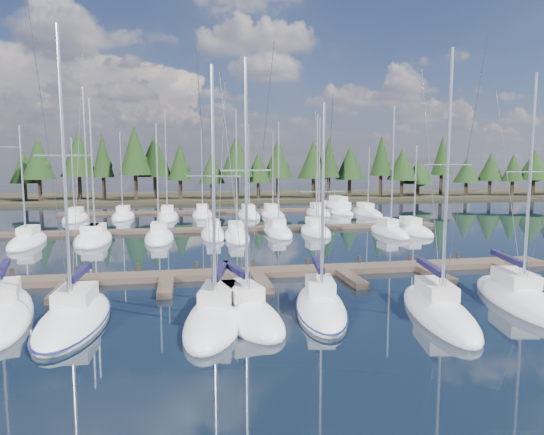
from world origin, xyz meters
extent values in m
plane|color=black|center=(0.00, 30.00, 0.00)|extent=(260.00, 260.00, 0.00)
cube|color=#2E2A19|center=(0.00, 90.00, 0.30)|extent=(220.00, 30.00, 0.60)
cube|color=#4E3E31|center=(0.00, 18.00, 0.20)|extent=(44.00, 2.00, 0.40)
cube|color=#4E3E31|center=(-12.00, 15.00, 0.20)|extent=(0.90, 4.00, 0.40)
cube|color=#4E3E31|center=(-6.00, 15.00, 0.20)|extent=(0.90, 4.00, 0.40)
cube|color=#4E3E31|center=(0.00, 15.00, 0.20)|extent=(0.90, 4.00, 0.40)
cube|color=#4E3E31|center=(6.00, 15.00, 0.20)|extent=(0.90, 4.00, 0.40)
cube|color=#4E3E31|center=(12.00, 15.00, 0.20)|extent=(0.90, 4.00, 0.40)
cube|color=#4E3E31|center=(18.00, 15.00, 0.20)|extent=(0.90, 4.00, 0.40)
cylinder|color=#2C2118|center=(-16.00, 19.00, 0.45)|extent=(0.26, 0.26, 0.90)
cylinder|color=#2C2118|center=(-12.00, 19.00, 0.45)|extent=(0.26, 0.26, 0.90)
cylinder|color=#2C2118|center=(-8.00, 19.00, 0.45)|extent=(0.26, 0.26, 0.90)
cylinder|color=#2C2118|center=(-4.00, 19.00, 0.45)|extent=(0.26, 0.26, 0.90)
cylinder|color=#2C2118|center=(0.00, 19.00, 0.45)|extent=(0.26, 0.26, 0.90)
cylinder|color=#2C2118|center=(4.00, 19.00, 0.45)|extent=(0.26, 0.26, 0.90)
cylinder|color=#2C2118|center=(8.00, 19.00, 0.45)|extent=(0.26, 0.26, 0.90)
cylinder|color=#2C2118|center=(12.00, 19.00, 0.45)|extent=(0.26, 0.26, 0.90)
cylinder|color=#2C2118|center=(16.00, 19.00, 0.45)|extent=(0.26, 0.26, 0.90)
cylinder|color=#2C2118|center=(20.00, 19.00, 0.45)|extent=(0.26, 0.26, 0.90)
cube|color=#4E3E31|center=(0.00, 40.00, 0.20)|extent=(50.00, 1.80, 0.40)
cube|color=#4E3E31|center=(0.00, 60.00, 0.20)|extent=(46.00, 1.80, 0.40)
ellipsoid|color=white|center=(-13.89, 10.94, 0.15)|extent=(5.02, 10.29, 1.90)
cube|color=silver|center=(-14.00, 11.42, 1.35)|extent=(2.24, 3.44, 0.70)
cylinder|color=silver|center=(-14.27, 12.57, 2.10)|extent=(1.11, 4.27, 0.12)
cube|color=black|center=(-14.27, 12.57, 2.25)|extent=(1.29, 4.13, 0.30)
ellipsoid|color=white|center=(-10.15, 9.47, 0.15)|extent=(3.36, 8.66, 1.90)
cube|color=silver|center=(-10.12, 9.90, 1.35)|extent=(1.75, 2.81, 0.70)
cylinder|color=silver|center=(-10.17, 9.05, 7.51)|extent=(0.17, 0.17, 13.01)
cylinder|color=silver|center=(-10.07, 10.92, 2.10)|extent=(0.31, 3.75, 0.12)
cube|color=black|center=(-10.07, 10.92, 2.25)|extent=(0.53, 3.59, 0.30)
cylinder|color=silver|center=(-10.17, 9.05, 8.16)|extent=(2.63, 0.20, 0.07)
cylinder|color=#3F3F44|center=(-10.26, 7.22, 7.36)|extent=(0.22, 3.69, 13.32)
cylinder|color=#3F3F44|center=(-10.05, 11.30, 7.36)|extent=(0.26, 4.54, 13.32)
ellipsoid|color=#0E1546|center=(-10.15, 9.47, 0.22)|extent=(3.49, 9.01, 0.18)
ellipsoid|color=white|center=(-3.30, 8.50, 0.15)|extent=(4.65, 9.24, 1.90)
cube|color=silver|center=(-3.21, 8.93, 1.35)|extent=(2.12, 3.10, 0.70)
cylinder|color=silver|center=(-3.40, 8.07, 6.63)|extent=(0.19, 0.19, 11.27)
cylinder|color=silver|center=(-2.98, 9.97, 2.10)|extent=(0.95, 3.82, 0.12)
cube|color=black|center=(-2.98, 9.97, 2.25)|extent=(1.14, 3.70, 0.30)
cylinder|color=silver|center=(-3.40, 8.07, 7.20)|extent=(2.49, 0.61, 0.07)
cylinder|color=#3F3F44|center=(-3.81, 6.21, 6.48)|extent=(0.85, 3.75, 11.57)
cylinder|color=#3F3F44|center=(-2.90, 10.36, 6.48)|extent=(1.04, 4.61, 11.58)
ellipsoid|color=white|center=(-1.88, 8.88, 0.15)|extent=(4.55, 8.36, 1.90)
cube|color=silver|center=(-1.97, 9.27, 1.35)|extent=(2.10, 2.82, 0.70)
cylinder|color=silver|center=(-1.80, 8.50, 6.87)|extent=(0.19, 0.19, 11.74)
cylinder|color=silver|center=(-2.18, 10.20, 2.10)|extent=(0.89, 3.43, 0.12)
cube|color=black|center=(-2.18, 10.20, 2.25)|extent=(1.08, 3.32, 0.30)
cylinder|color=silver|center=(-1.80, 8.50, 7.46)|extent=(2.53, 0.64, 0.07)
cylinder|color=#3F3F44|center=(-1.42, 6.84, 6.72)|extent=(0.79, 3.36, 12.05)
cylinder|color=#3F3F44|center=(-2.26, 10.55, 6.72)|extent=(0.96, 4.13, 12.05)
ellipsoid|color=white|center=(2.18, 9.14, 0.15)|extent=(3.83, 8.20, 1.90)
cube|color=silver|center=(2.25, 9.53, 1.35)|extent=(1.80, 2.72, 0.70)
cylinder|color=silver|center=(2.11, 8.75, 5.88)|extent=(0.19, 0.19, 9.76)
cylinder|color=silver|center=(2.41, 10.46, 2.10)|extent=(0.71, 3.44, 0.12)
cube|color=black|center=(2.41, 10.46, 2.25)|extent=(0.91, 3.32, 0.30)
cylinder|color=silver|center=(2.11, 8.75, 6.37)|extent=(2.24, 0.46, 0.07)
cylinder|color=#3F3F44|center=(1.82, 7.08, 5.73)|extent=(0.61, 3.38, 10.07)
cylinder|color=#3F3F44|center=(2.47, 10.81, 5.73)|extent=(0.75, 4.15, 10.07)
ellipsoid|color=#0E1546|center=(2.18, 9.14, 0.22)|extent=(3.98, 8.53, 0.18)
ellipsoid|color=white|center=(7.91, 7.39, 0.15)|extent=(4.23, 9.58, 1.90)
cube|color=silver|center=(7.99, 7.84, 1.35)|extent=(1.93, 3.18, 0.70)
cylinder|color=silver|center=(7.82, 6.93, 7.11)|extent=(0.19, 0.19, 12.22)
cylinder|color=silver|center=(8.20, 8.94, 2.10)|extent=(0.88, 4.03, 0.12)
cube|color=black|center=(8.20, 8.94, 2.25)|extent=(1.07, 3.89, 0.30)
cylinder|color=silver|center=(7.82, 6.93, 7.72)|extent=(2.26, 0.50, 0.07)
cylinder|color=#3F3F44|center=(7.45, 4.97, 6.96)|extent=(0.78, 3.95, 12.53)
cylinder|color=#3F3F44|center=(8.28, 9.35, 6.96)|extent=(0.95, 4.86, 12.53)
ellipsoid|color=white|center=(13.51, 8.74, 0.15)|extent=(4.79, 9.88, 1.90)
cube|color=silver|center=(13.61, 9.20, 1.35)|extent=(2.17, 3.30, 0.70)
cylinder|color=silver|center=(13.41, 8.27, 6.74)|extent=(0.19, 0.19, 11.48)
cylinder|color=silver|center=(13.86, 10.31, 2.10)|extent=(1.01, 4.11, 0.12)
cube|color=black|center=(13.86, 10.31, 2.25)|extent=(1.19, 3.97, 0.30)
cylinder|color=silver|center=(13.41, 8.27, 7.32)|extent=(2.51, 0.61, 0.07)
cylinder|color=#3F3F44|center=(13.95, 10.73, 6.59)|extent=(1.11, 4.95, 11.79)
ellipsoid|color=white|center=(-19.51, 34.22, 0.15)|extent=(2.60, 8.78, 1.90)
cube|color=silver|center=(-19.51, 34.66, 1.35)|extent=(1.43, 2.81, 0.70)
cylinder|color=silver|center=(-19.51, 33.78, 6.09)|extent=(0.16, 0.16, 10.17)
ellipsoid|color=white|center=(-13.91, 34.67, 0.15)|extent=(2.77, 8.05, 1.90)
cube|color=silver|center=(-13.91, 35.07, 1.35)|extent=(1.52, 2.58, 0.70)
cylinder|color=silver|center=(-13.91, 34.27, 7.94)|extent=(0.16, 0.16, 13.88)
ellipsoid|color=white|center=(-13.38, 34.67, 0.15)|extent=(2.76, 8.94, 1.90)
cube|color=silver|center=(-13.38, 35.11, 1.35)|extent=(1.52, 2.86, 0.70)
cylinder|color=silver|center=(-13.38, 34.22, 7.40)|extent=(0.16, 0.16, 12.81)
ellipsoid|color=white|center=(-7.32, 34.87, 0.15)|extent=(2.82, 8.73, 1.90)
cube|color=silver|center=(-7.32, 35.31, 1.35)|extent=(1.55, 2.79, 0.70)
cylinder|color=silver|center=(-7.32, 34.43, 6.30)|extent=(0.16, 0.16, 10.60)
ellipsoid|color=white|center=(-1.82, 36.03, 0.15)|extent=(2.52, 8.21, 1.90)
cube|color=silver|center=(-1.82, 36.44, 1.35)|extent=(1.38, 2.63, 0.70)
cylinder|color=silver|center=(-1.82, 35.62, 7.21)|extent=(0.16, 0.16, 12.42)
ellipsoid|color=white|center=(0.43, 34.08, 0.15)|extent=(2.46, 8.18, 1.90)
cube|color=silver|center=(0.43, 34.48, 1.35)|extent=(1.35, 2.62, 0.70)
cylinder|color=silver|center=(0.43, 33.67, 6.99)|extent=(0.16, 0.16, 11.98)
ellipsoid|color=white|center=(5.22, 36.65, 0.15)|extent=(2.69, 9.00, 1.90)
cube|color=silver|center=(5.22, 37.10, 1.35)|extent=(1.48, 2.88, 0.70)
cylinder|color=silver|center=(5.22, 36.20, 6.50)|extent=(0.16, 0.16, 11.00)
ellipsoid|color=white|center=(9.35, 36.14, 0.15)|extent=(2.81, 7.43, 1.90)
cube|color=silver|center=(9.35, 36.52, 1.35)|extent=(1.55, 2.38, 0.70)
cylinder|color=silver|center=(9.35, 35.77, 6.91)|extent=(0.16, 0.16, 11.82)
ellipsoid|color=white|center=(17.09, 34.18, 0.15)|extent=(2.43, 8.54, 1.90)
cube|color=silver|center=(17.09, 34.61, 1.35)|extent=(1.34, 2.73, 0.70)
cylinder|color=silver|center=(17.09, 33.75, 7.35)|extent=(0.16, 0.16, 12.69)
ellipsoid|color=white|center=(20.05, 34.78, 0.15)|extent=(2.60, 8.47, 1.90)
cube|color=silver|center=(20.05, 35.21, 1.35)|extent=(1.43, 2.71, 0.70)
cylinder|color=silver|center=(20.05, 34.36, 5.28)|extent=(0.16, 0.16, 8.57)
ellipsoid|color=white|center=(-19.19, 53.54, 0.15)|extent=(2.89, 8.79, 1.90)
cube|color=silver|center=(-19.19, 53.98, 1.35)|extent=(1.59, 2.81, 0.70)
cylinder|color=silver|center=(-19.19, 53.10, 6.00)|extent=(0.16, 0.16, 9.99)
ellipsoid|color=white|center=(-13.17, 54.88, 0.15)|extent=(2.92, 8.59, 1.90)
cube|color=silver|center=(-13.17, 55.31, 1.35)|extent=(1.61, 2.75, 0.70)
cylinder|color=silver|center=(-13.17, 54.45, 6.40)|extent=(0.16, 0.16, 10.80)
ellipsoid|color=white|center=(-7.08, 53.74, 0.15)|extent=(2.89, 10.68, 1.90)
cube|color=silver|center=(-7.08, 54.28, 1.35)|extent=(1.59, 3.42, 0.70)
cylinder|color=silver|center=(-7.08, 53.21, 7.93)|extent=(0.16, 0.16, 13.85)
ellipsoid|color=white|center=(-2.19, 55.26, 0.15)|extent=(2.88, 8.27, 1.90)
cube|color=silver|center=(-2.19, 55.68, 1.35)|extent=(1.58, 2.65, 0.70)
cylinder|color=silver|center=(-2.19, 54.85, 7.59)|extent=(0.16, 0.16, 13.18)
ellipsoid|color=white|center=(4.30, 53.65, 0.15)|extent=(2.90, 9.97, 1.90)
cube|color=silver|center=(4.30, 54.15, 1.35)|extent=(1.59, 3.19, 0.70)
cylinder|color=silver|center=(4.30, 53.15, 7.04)|extent=(0.16, 0.16, 12.08)
ellipsoid|color=white|center=(7.73, 53.71, 0.15)|extent=(2.99, 10.96, 1.90)
cube|color=silver|center=(7.73, 54.26, 1.35)|extent=(1.64, 3.51, 0.70)
cylinder|color=silver|center=(7.73, 53.17, 6.48)|extent=(0.16, 0.16, 10.95)
ellipsoid|color=white|center=(14.88, 54.69, 0.15)|extent=(2.99, 8.00, 1.90)
cube|color=silver|center=(14.88, 55.10, 1.35)|extent=(1.64, 2.56, 0.70)
cylinder|color=silver|center=(14.88, 54.29, 7.63)|extent=(0.16, 0.16, 13.26)
ellipsoid|color=white|center=(21.98, 53.39, 0.15)|extent=(2.75, 10.43, 1.90)
cube|color=silver|center=(21.98, 53.91, 1.35)|extent=(1.51, 3.34, 0.70)
cylinder|color=silver|center=(21.98, 52.87, 5.45)|extent=(0.16, 0.16, 8.90)
ellipsoid|color=white|center=(18.18, 55.92, 0.10)|extent=(4.51, 9.07, 1.74)
cube|color=white|center=(18.18, 55.92, 1.25)|extent=(3.05, 5.10, 1.16)
cube|color=silver|center=(18.27, 55.50, 2.22)|extent=(2.15, 3.29, 0.87)
cylinder|color=silver|center=(18.02, 56.77, 2.80)|extent=(0.09, 0.09, 1.54)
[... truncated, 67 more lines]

